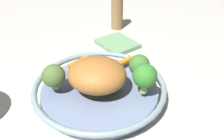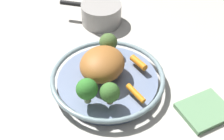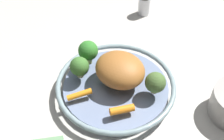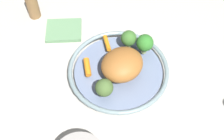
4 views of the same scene
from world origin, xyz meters
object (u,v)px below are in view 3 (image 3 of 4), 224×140
Objects in this scene: salt_shaker at (144,5)px; broccoli_floret_large at (155,83)px; roast_chicken_piece at (120,70)px; baby_carrot_near_rim at (122,110)px; serving_bowl at (116,87)px; baby_carrot_back at (79,95)px; broccoli_floret_small at (88,51)px; broccoli_floret_edge at (79,67)px.

broccoli_floret_large is at bearing -108.46° from salt_shaker.
baby_carrot_near_rim is at bearing -105.87° from roast_chicken_piece.
serving_bowl is 0.39m from salt_shaker.
baby_carrot_back is 1.06× the size of baby_carrot_near_rim.
baby_carrot_near_rim is 0.11m from broccoli_floret_large.
broccoli_floret_small reaches higher than salt_shaker.
baby_carrot_near_rim is 0.20m from broccoli_floret_small.
roast_chicken_piece is at bearing 12.47° from baby_carrot_back.
broccoli_floret_small is at bearing 117.24° from serving_bowl.
broccoli_floret_small is 0.97× the size of salt_shaker.
broccoli_floret_small is at bearing 125.74° from roast_chicken_piece.
broccoli_floret_small is (-0.05, 0.10, 0.06)m from serving_bowl.
salt_shaker is at bearing 57.96° from roast_chicken_piece.
roast_chicken_piece reaches higher than baby_carrot_near_rim.
broccoli_floret_small reaches higher than baby_carrot_back.
salt_shaker is (0.32, 0.35, -0.01)m from baby_carrot_back.
broccoli_floret_small reaches higher than broccoli_floret_edge.
broccoli_floret_large is at bearing -44.03° from roast_chicken_piece.
baby_carrot_near_rim is 0.48m from salt_shaker.
roast_chicken_piece is 0.10m from broccoli_floret_large.
broccoli_floret_small is at bearing 130.62° from broccoli_floret_large.
broccoli_floret_edge is at bearing 75.00° from baby_carrot_back.
baby_carrot_near_rim is 0.83× the size of broccoli_floret_small.
baby_carrot_back is 0.47m from salt_shaker.
broccoli_floret_large is 0.85× the size of broccoli_floret_small.
broccoli_floret_small is (-0.06, 0.09, 0.01)m from roast_chicken_piece.
serving_bowl is 2.37× the size of roast_chicken_piece.
broccoli_floret_small reaches higher than serving_bowl.
broccoli_floret_large is (0.19, -0.04, 0.03)m from baby_carrot_back.
broccoli_floret_small is (-0.03, 0.19, 0.03)m from baby_carrot_near_rim.
roast_chicken_piece reaches higher than serving_bowl.
broccoli_floret_edge reaches higher than baby_carrot_near_rim.
roast_chicken_piece is 2.10× the size of baby_carrot_back.
serving_bowl is at bearing -31.10° from broccoli_floret_edge.
broccoli_floret_small reaches higher than baby_carrot_near_rim.
baby_carrot_back is at bearing -115.50° from broccoli_floret_small.
baby_carrot_back is at bearing -167.53° from roast_chicken_piece.
baby_carrot_back is 0.86× the size of salt_shaker.
broccoli_floret_large is 0.21m from broccoli_floret_small.
salt_shaker is (0.30, 0.28, -0.04)m from broccoli_floret_edge.
baby_carrot_near_rim is 0.81× the size of salt_shaker.
salt_shaker is (0.20, 0.32, -0.04)m from roast_chicken_piece.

